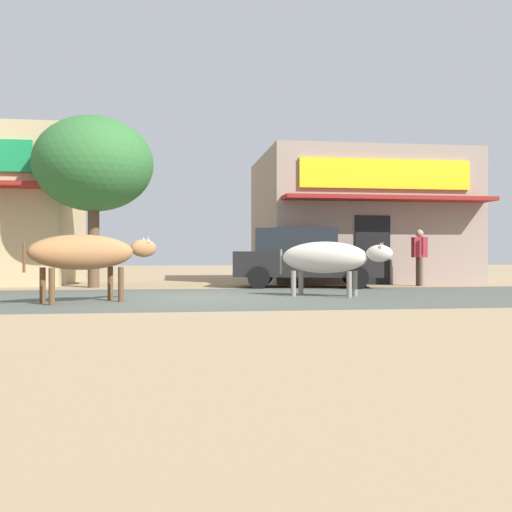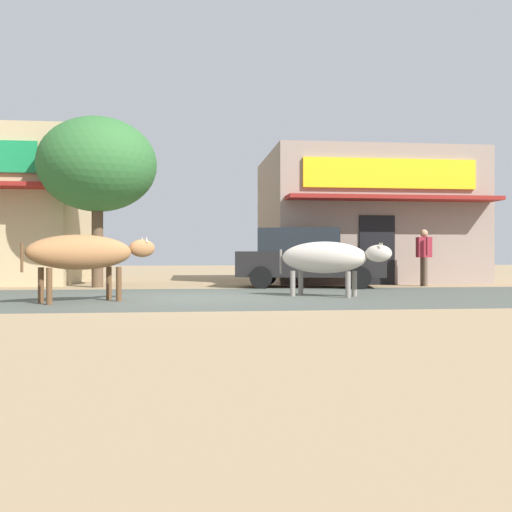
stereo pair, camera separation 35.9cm
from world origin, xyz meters
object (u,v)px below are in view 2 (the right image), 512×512
object	(u,v)px
roadside_tree	(97,165)
parked_hatchback_car	(307,257)
pedestrian_by_shop	(424,253)
cow_far_dark	(326,258)
cow_near_brown	(84,253)

from	to	relation	value
roadside_tree	parked_hatchback_car	distance (m)	6.39
roadside_tree	pedestrian_by_shop	bearing A→B (deg)	-2.38
cow_far_dark	pedestrian_by_shop	size ratio (longest dim) A/B	1.43
roadside_tree	parked_hatchback_car	size ratio (longest dim) A/B	1.10
roadside_tree	cow_far_dark	xyz separation A→B (m)	(5.47, -4.40, -2.57)
pedestrian_by_shop	roadside_tree	bearing A→B (deg)	177.62
parked_hatchback_car	cow_near_brown	xyz separation A→B (m)	(-5.32, -4.82, 0.10)
parked_hatchback_car	cow_far_dark	size ratio (longest dim) A/B	1.83
cow_near_brown	pedestrian_by_shop	world-z (taller)	pedestrian_by_shop
cow_far_dark	pedestrian_by_shop	distance (m)	5.56
cow_near_brown	parked_hatchback_car	bearing A→B (deg)	42.17
parked_hatchback_car	cow_far_dark	bearing A→B (deg)	-95.25
parked_hatchback_car	cow_near_brown	world-z (taller)	parked_hatchback_car
parked_hatchback_car	roadside_tree	bearing A→B (deg)	174.07
cow_near_brown	roadside_tree	bearing A→B (deg)	95.33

